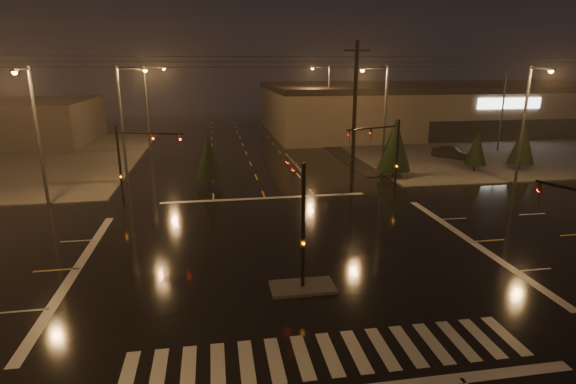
# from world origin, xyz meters

# --- Properties ---
(ground) EXTENTS (140.00, 140.00, 0.00)m
(ground) POSITION_xyz_m (0.00, 0.00, 0.00)
(ground) COLOR black
(ground) RESTS_ON ground
(sidewalk_ne) EXTENTS (36.00, 36.00, 0.12)m
(sidewalk_ne) POSITION_xyz_m (30.00, 30.00, 0.06)
(sidewalk_ne) COLOR #413E3A
(sidewalk_ne) RESTS_ON ground
(median_island) EXTENTS (3.00, 1.60, 0.15)m
(median_island) POSITION_xyz_m (0.00, -4.00, 0.07)
(median_island) COLOR #413E3A
(median_island) RESTS_ON ground
(crosswalk) EXTENTS (15.00, 2.60, 0.01)m
(crosswalk) POSITION_xyz_m (0.00, -9.00, 0.01)
(crosswalk) COLOR beige
(crosswalk) RESTS_ON ground
(stop_bar_far) EXTENTS (16.00, 0.50, 0.01)m
(stop_bar_far) POSITION_xyz_m (0.00, 11.00, 0.01)
(stop_bar_far) COLOR beige
(stop_bar_far) RESTS_ON ground
(parking_lot) EXTENTS (50.00, 24.00, 0.08)m
(parking_lot) POSITION_xyz_m (35.00, 28.00, 0.04)
(parking_lot) COLOR black
(parking_lot) RESTS_ON ground
(retail_building) EXTENTS (60.20, 28.30, 7.20)m
(retail_building) POSITION_xyz_m (35.00, 45.99, 3.84)
(retail_building) COLOR #716850
(retail_building) RESTS_ON ground
(signal_mast_median) EXTENTS (0.25, 4.59, 6.00)m
(signal_mast_median) POSITION_xyz_m (0.00, -3.07, 3.75)
(signal_mast_median) COLOR black
(signal_mast_median) RESTS_ON ground
(signal_mast_ne) EXTENTS (4.84, 1.86, 6.00)m
(signal_mast_ne) POSITION_xyz_m (9.50, 10.14, 3.79)
(signal_mast_ne) COLOR black
(signal_mast_ne) RESTS_ON ground
(signal_mast_nw) EXTENTS (4.84, 1.86, 6.00)m
(signal_mast_nw) POSITION_xyz_m (-9.50, 10.14, 3.79)
(signal_mast_nw) COLOR black
(signal_mast_nw) RESTS_ON ground
(streetlight_1) EXTENTS (2.77, 0.32, 10.00)m
(streetlight_1) POSITION_xyz_m (-11.18, 18.00, 5.80)
(streetlight_1) COLOR #38383A
(streetlight_1) RESTS_ON ground
(streetlight_2) EXTENTS (2.77, 0.32, 10.00)m
(streetlight_2) POSITION_xyz_m (-11.18, 34.00, 5.80)
(streetlight_2) COLOR #38383A
(streetlight_2) RESTS_ON ground
(streetlight_3) EXTENTS (2.77, 0.32, 10.00)m
(streetlight_3) POSITION_xyz_m (11.18, 16.00, 5.80)
(streetlight_3) COLOR #38383A
(streetlight_3) RESTS_ON ground
(streetlight_4) EXTENTS (2.77, 0.32, 10.00)m
(streetlight_4) POSITION_xyz_m (11.18, 36.00, 5.80)
(streetlight_4) COLOR #38383A
(streetlight_4) RESTS_ON ground
(streetlight_5) EXTENTS (0.32, 2.77, 10.00)m
(streetlight_5) POSITION_xyz_m (-16.00, 11.18, 5.80)
(streetlight_5) COLOR #38383A
(streetlight_5) RESTS_ON ground
(streetlight_6) EXTENTS (0.32, 2.77, 10.00)m
(streetlight_6) POSITION_xyz_m (22.00, 11.18, 5.80)
(streetlight_6) COLOR #38383A
(streetlight_6) RESTS_ON ground
(utility_pole_1) EXTENTS (2.20, 0.32, 12.00)m
(utility_pole_1) POSITION_xyz_m (8.00, 14.00, 6.13)
(utility_pole_1) COLOR black
(utility_pole_1) RESTS_ON ground
(conifer_0) EXTENTS (3.06, 3.06, 5.48)m
(conifer_0) POSITION_xyz_m (12.59, 15.93, 3.09)
(conifer_0) COLOR black
(conifer_0) RESTS_ON ground
(conifer_1) EXTENTS (2.07, 2.07, 3.93)m
(conifer_1) POSITION_xyz_m (21.30, 16.73, 2.31)
(conifer_1) COLOR black
(conifer_1) RESTS_ON ground
(conifer_2) EXTENTS (2.50, 2.50, 4.60)m
(conifer_2) POSITION_xyz_m (26.07, 16.55, 2.65)
(conifer_2) COLOR black
(conifer_2) RESTS_ON ground
(conifer_3) EXTENTS (2.39, 2.39, 4.43)m
(conifer_3) POSITION_xyz_m (-4.24, 15.56, 2.56)
(conifer_3) COLOR black
(conifer_3) RESTS_ON ground
(car_parked) EXTENTS (3.74, 4.47, 1.44)m
(car_parked) POSITION_xyz_m (22.23, 22.97, 0.72)
(car_parked) COLOR black
(car_parked) RESTS_ON ground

